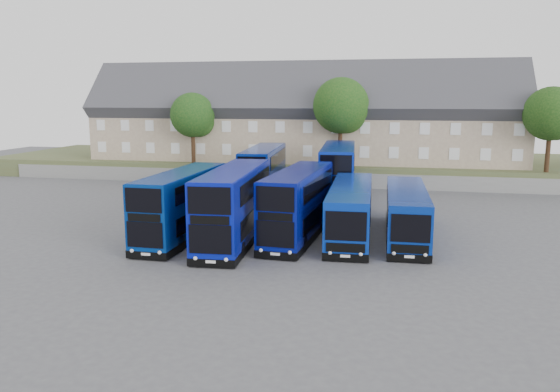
{
  "coord_description": "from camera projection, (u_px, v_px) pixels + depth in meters",
  "views": [
    {
      "loc": [
        7.45,
        -31.41,
        9.08
      ],
      "look_at": [
        -0.32,
        5.91,
        2.2
      ],
      "focal_mm": 35.0,
      "sensor_mm": 36.0,
      "label": 1
    }
  ],
  "objects": [
    {
      "name": "dd_front_left",
      "position": [
        182.0,
        206.0,
        35.58
      ],
      "size": [
        2.68,
        10.92,
        4.32
      ],
      "rotation": [
        0.0,
        0.0,
        -0.02
      ],
      "color": "navy",
      "rests_on": "ground"
    },
    {
      "name": "dd_front_right",
      "position": [
        298.0,
        205.0,
        35.64
      ],
      "size": [
        3.24,
        11.22,
        4.4
      ],
      "rotation": [
        0.0,
        0.0,
        -0.06
      ],
      "color": "#06107D",
      "rests_on": "ground"
    },
    {
      "name": "tree_mid",
      "position": [
        342.0,
        108.0,
        56.17
      ],
      "size": [
        5.76,
        5.76,
        9.18
      ],
      "color": "#382314",
      "rests_on": "earth_bank"
    },
    {
      "name": "dd_rear_left",
      "position": [
        263.0,
        174.0,
        49.71
      ],
      "size": [
        3.44,
        11.7,
        4.59
      ],
      "rotation": [
        0.0,
        0.0,
        0.07
      ],
      "color": "navy",
      "rests_on": "ground"
    },
    {
      "name": "dd_front_mid",
      "position": [
        234.0,
        207.0,
        34.6
      ],
      "size": [
        3.37,
        11.8,
        4.64
      ],
      "rotation": [
        0.0,
        0.0,
        0.06
      ],
      "color": "#0916A5",
      "rests_on": "ground"
    },
    {
      "name": "earth_bank",
      "position": [
        330.0,
        166.0,
        65.95
      ],
      "size": [
        80.0,
        20.0,
        2.0
      ],
      "primitive_type": "cube",
      "color": "brown",
      "rests_on": "ground"
    },
    {
      "name": "coach_east_a",
      "position": [
        351.0,
        211.0,
        36.1
      ],
      "size": [
        3.03,
        12.51,
        3.4
      ],
      "rotation": [
        0.0,
        0.0,
        0.03
      ],
      "color": "#092EA5",
      "rests_on": "ground"
    },
    {
      "name": "ground",
      "position": [
        266.0,
        248.0,
        33.37
      ],
      "size": [
        120.0,
        120.0,
        0.0
      ],
      "primitive_type": "plane",
      "color": "#4C4C51",
      "rests_on": "ground"
    },
    {
      "name": "tree_east",
      "position": [
        552.0,
        116.0,
        51.8
      ],
      "size": [
        5.12,
        5.12,
        8.16
      ],
      "color": "#382314",
      "rests_on": "earth_bank"
    },
    {
      "name": "dd_rear_right",
      "position": [
        338.0,
        174.0,
        48.58
      ],
      "size": [
        3.63,
        12.43,
        4.88
      ],
      "rotation": [
        0.0,
        0.0,
        0.07
      ],
      "color": "#0825A2",
      "rests_on": "ground"
    },
    {
      "name": "coach_east_b",
      "position": [
        406.0,
        214.0,
        35.69
      ],
      "size": [
        2.71,
        11.89,
        3.24
      ],
      "rotation": [
        0.0,
        0.0,
        0.02
      ],
      "color": "#082994",
      "rests_on": "ground"
    },
    {
      "name": "retaining_wall",
      "position": [
        319.0,
        180.0,
        56.36
      ],
      "size": [
        70.0,
        0.4,
        1.5
      ],
      "primitive_type": "cube",
      "color": "slate",
      "rests_on": "ground"
    },
    {
      "name": "terrace_row",
      "position": [
        300.0,
        120.0,
        61.71
      ],
      "size": [
        48.0,
        10.4,
        11.2
      ],
      "color": "tan",
      "rests_on": "earth_bank"
    },
    {
      "name": "tree_west",
      "position": [
        194.0,
        117.0,
        59.08
      ],
      "size": [
        4.8,
        4.8,
        7.65
      ],
      "color": "#382314",
      "rests_on": "earth_bank"
    }
  ]
}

